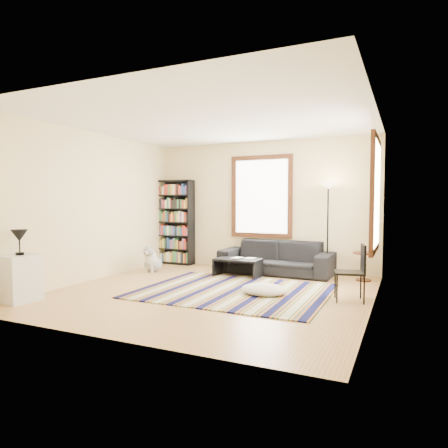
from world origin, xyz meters
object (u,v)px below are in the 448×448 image
at_px(white_cabinet, 21,278).
at_px(coffee_table, 238,268).
at_px(dog, 153,259).
at_px(bookshelf, 175,222).
at_px(side_table, 364,267).
at_px(folding_chair, 349,273).
at_px(floor_cushion, 264,290).
at_px(floor_lamp, 328,230).
at_px(sofa, 276,257).

bearing_deg(white_cabinet, coffee_table, 59.31).
relative_size(white_cabinet, dog, 1.26).
bearing_deg(coffee_table, white_cabinet, -124.45).
distance_m(bookshelf, side_table, 4.38).
bearing_deg(dog, side_table, 5.68).
bearing_deg(coffee_table, side_table, 14.19).
bearing_deg(folding_chair, floor_cushion, 175.51).
height_order(floor_lamp, side_table, floor_lamp).
bearing_deg(dog, floor_lamp, 10.10).
height_order(bookshelf, floor_cushion, bookshelf).
height_order(coffee_table, folding_chair, folding_chair).
height_order(bookshelf, side_table, bookshelf).
bearing_deg(dog, folding_chair, -17.18).
relative_size(bookshelf, coffee_table, 2.22).
distance_m(side_table, dog, 4.26).
distance_m(sofa, folding_chair, 2.41).
height_order(coffee_table, floor_lamp, floor_lamp).
xyz_separation_m(side_table, dog, (-4.18, -0.81, 0.01)).
xyz_separation_m(bookshelf, white_cabinet, (-0.19, -4.08, -0.65)).
bearing_deg(dog, coffee_table, 1.65).
height_order(floor_cushion, folding_chair, folding_chair).
height_order(coffee_table, dog, dog).
height_order(side_table, folding_chair, folding_chair).
xyz_separation_m(coffee_table, folding_chair, (2.27, -1.09, 0.25)).
height_order(sofa, floor_cushion, sofa).
height_order(folding_chair, dog, folding_chair).
xyz_separation_m(coffee_table, white_cabinet, (-2.18, -3.18, 0.17)).
bearing_deg(side_table, sofa, 178.47).
height_order(floor_cushion, dog, dog).
bearing_deg(floor_lamp, sofa, -174.43).
xyz_separation_m(sofa, folding_chair, (1.68, -1.72, 0.09)).
distance_m(folding_chair, white_cabinet, 4.92).
height_order(floor_cushion, white_cabinet, white_cabinet).
distance_m(sofa, side_table, 1.73).
bearing_deg(dog, floor_cushion, -25.79).
distance_m(floor_lamp, side_table, 0.97).
height_order(bookshelf, coffee_table, bookshelf).
distance_m(coffee_table, white_cabinet, 3.86).
xyz_separation_m(floor_lamp, white_cabinet, (-3.80, -3.91, -0.58)).
height_order(floor_lamp, folding_chair, floor_lamp).
bearing_deg(floor_cushion, floor_lamp, 72.69).
xyz_separation_m(coffee_table, side_table, (2.32, 0.59, 0.09)).
bearing_deg(floor_lamp, white_cabinet, -134.15).
relative_size(floor_cushion, white_cabinet, 1.06).
relative_size(side_table, dog, 0.97).
distance_m(bookshelf, floor_cushion, 3.81).
bearing_deg(bookshelf, dog, -83.25).
bearing_deg(folding_chair, coffee_table, 141.11).
bearing_deg(sofa, side_table, 0.02).
relative_size(coffee_table, dog, 1.62).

